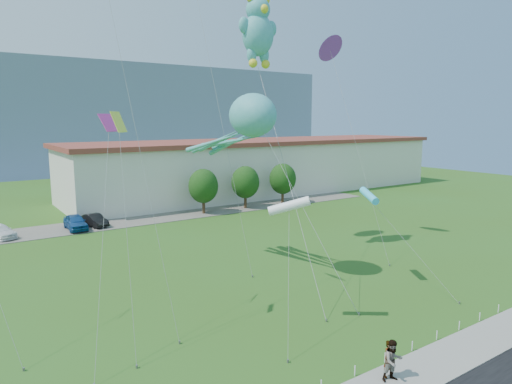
% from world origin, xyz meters
% --- Properties ---
extents(ground, '(160.00, 160.00, 0.00)m').
position_xyz_m(ground, '(0.00, 0.00, 0.00)').
color(ground, '#325618').
rests_on(ground, ground).
extents(sidewalk, '(80.00, 2.50, 0.10)m').
position_xyz_m(sidewalk, '(0.00, -2.75, 0.05)').
color(sidewalk, gray).
rests_on(sidewalk, ground).
extents(parking_strip, '(70.00, 6.00, 0.06)m').
position_xyz_m(parking_strip, '(0.00, 35.00, 0.03)').
color(parking_strip, '#59544C').
rests_on(parking_strip, ground).
extents(hill_ridge, '(160.00, 50.00, 25.00)m').
position_xyz_m(hill_ridge, '(0.00, 120.00, 12.50)').
color(hill_ridge, slate).
rests_on(hill_ridge, ground).
extents(warehouse, '(61.00, 15.00, 8.20)m').
position_xyz_m(warehouse, '(26.00, 44.00, 4.12)').
color(warehouse, beige).
rests_on(warehouse, ground).
extents(rope_fence, '(26.05, 0.05, 0.50)m').
position_xyz_m(rope_fence, '(0.00, -1.30, 0.25)').
color(rope_fence, white).
rests_on(rope_fence, ground).
extents(tree_near, '(3.60, 3.60, 5.47)m').
position_xyz_m(tree_near, '(10.00, 34.00, 3.39)').
color(tree_near, '#3F2B19').
rests_on(tree_near, ground).
extents(tree_mid, '(3.60, 3.60, 5.47)m').
position_xyz_m(tree_mid, '(16.00, 34.00, 3.39)').
color(tree_mid, '#3F2B19').
rests_on(tree_mid, ground).
extents(tree_far, '(3.60, 3.60, 5.47)m').
position_xyz_m(tree_far, '(22.00, 34.00, 3.39)').
color(tree_far, '#3F2B19').
rests_on(tree_far, ground).
extents(pedestrian_left, '(0.65, 0.46, 1.66)m').
position_xyz_m(pedestrian_left, '(0.06, -2.29, 0.93)').
color(pedestrian_left, gray).
rests_on(pedestrian_left, sidewalk).
extents(pedestrian_right, '(1.06, 0.93, 1.85)m').
position_xyz_m(pedestrian_right, '(-0.04, -2.57, 1.02)').
color(pedestrian_right, gray).
rests_on(pedestrian_right, sidewalk).
extents(parked_car_white, '(2.97, 4.59, 1.24)m').
position_xyz_m(parked_car_white, '(-11.59, 34.64, 0.68)').
color(parked_car_white, white).
rests_on(parked_car_white, parking_strip).
extents(parked_car_blue, '(1.85, 4.52, 1.54)m').
position_xyz_m(parked_car_blue, '(-4.79, 34.10, 0.83)').
color(parked_car_blue, navy).
rests_on(parked_car_blue, parking_strip).
extents(parked_car_black, '(2.14, 4.11, 1.29)m').
position_xyz_m(parked_car_black, '(-2.75, 34.52, 0.70)').
color(parked_car_black, black).
rests_on(parked_car_black, parking_strip).
extents(octopus_kite, '(3.57, 14.70, 13.00)m').
position_xyz_m(octopus_kite, '(1.82, 12.25, 10.85)').
color(octopus_kite, teal).
rests_on(octopus_kite, ground).
extents(teddy_bear_kite, '(6.01, 14.15, 20.91)m').
position_xyz_m(teddy_bear_kite, '(5.95, 16.46, 18.26)').
color(teddy_bear_kite, teal).
rests_on(teddy_bear_kite, ground).
extents(small_kite_yellow, '(1.59, 4.46, 11.59)m').
position_xyz_m(small_kite_yellow, '(-8.01, 8.12, 9.93)').
color(small_kite_yellow, '#E7F138').
rests_on(small_kite_yellow, ground).
extents(small_kite_white, '(2.51, 4.00, 7.24)m').
position_xyz_m(small_kite_white, '(-0.57, 4.06, 6.76)').
color(small_kite_white, white).
rests_on(small_kite_white, ground).
extents(small_kite_cyan, '(2.34, 6.96, 6.63)m').
position_xyz_m(small_kite_cyan, '(8.25, 6.47, 6.15)').
color(small_kite_cyan, '#38CAFC').
rests_on(small_kite_cyan, ground).
extents(small_kite_pink, '(3.67, 6.76, 11.54)m').
position_xyz_m(small_kite_pink, '(-8.20, 9.70, 9.82)').
color(small_kite_pink, '#E132A0').
rests_on(small_kite_pink, ground).
extents(small_kite_purple, '(1.80, 8.88, 18.11)m').
position_xyz_m(small_kite_purple, '(13.41, 16.00, 17.00)').
color(small_kite_purple, purple).
rests_on(small_kite_purple, ground).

